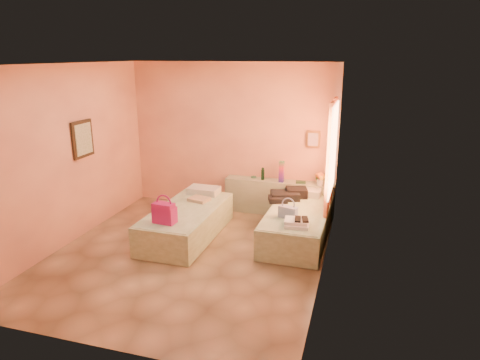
% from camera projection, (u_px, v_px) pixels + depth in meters
% --- Properties ---
extents(ground, '(4.50, 4.50, 0.00)m').
position_uv_depth(ground, '(188.00, 254.00, 6.50)').
color(ground, tan).
rests_on(ground, ground).
extents(room_walls, '(4.02, 4.51, 2.81)m').
position_uv_depth(room_walls, '(212.00, 133.00, 6.46)').
color(room_walls, '#FEB487').
rests_on(room_walls, ground).
extents(headboard_ledge, '(2.05, 0.30, 0.65)m').
position_uv_depth(headboard_ledge, '(279.00, 197.00, 8.08)').
color(headboard_ledge, '#9FAB8C').
rests_on(headboard_ledge, ground).
extents(bed_left, '(0.93, 2.01, 0.50)m').
position_uv_depth(bed_left, '(187.00, 222.00, 7.08)').
color(bed_left, beige).
rests_on(bed_left, ground).
extents(bed_right, '(0.93, 2.01, 0.50)m').
position_uv_depth(bed_right, '(298.00, 224.00, 7.00)').
color(bed_right, beige).
rests_on(bed_right, ground).
extents(water_bottle, '(0.08, 0.08, 0.23)m').
position_uv_depth(water_bottle, '(263.00, 174.00, 8.02)').
color(water_bottle, '#12311F').
rests_on(water_bottle, headboard_ledge).
extents(rainbow_box, '(0.09, 0.09, 0.40)m').
position_uv_depth(rainbow_box, '(282.00, 172.00, 7.86)').
color(rainbow_box, '#B6166C').
rests_on(rainbow_box, headboard_ledge).
extents(small_dish, '(0.13, 0.13, 0.03)m').
position_uv_depth(small_dish, '(254.00, 177.00, 8.19)').
color(small_dish, '#4F9164').
rests_on(small_dish, headboard_ledge).
extents(green_book, '(0.20, 0.15, 0.03)m').
position_uv_depth(green_book, '(301.00, 182.00, 7.85)').
color(green_book, '#224028').
rests_on(green_book, headboard_ledge).
extents(flower_vase, '(0.28, 0.28, 0.28)m').
position_uv_depth(flower_vase, '(320.00, 178.00, 7.68)').
color(flower_vase, silver).
rests_on(flower_vase, headboard_ledge).
extents(magenta_handbag, '(0.35, 0.22, 0.31)m').
position_uv_depth(magenta_handbag, '(164.00, 213.00, 6.36)').
color(magenta_handbag, '#B6166C').
rests_on(magenta_handbag, bed_left).
extents(khaki_garment, '(0.38, 0.33, 0.06)m').
position_uv_depth(khaki_garment, '(199.00, 199.00, 7.35)').
color(khaki_garment, tan).
rests_on(khaki_garment, bed_left).
extents(clothes_pile, '(0.65, 0.65, 0.16)m').
position_uv_depth(clothes_pile, '(287.00, 195.00, 7.42)').
color(clothes_pile, black).
rests_on(clothes_pile, bed_right).
extents(blue_handbag, '(0.31, 0.20, 0.18)m').
position_uv_depth(blue_handbag, '(288.00, 212.00, 6.57)').
color(blue_handbag, '#465FA8').
rests_on(blue_handbag, bed_right).
extents(towel_stack, '(0.37, 0.32, 0.10)m').
position_uv_depth(towel_stack, '(297.00, 223.00, 6.26)').
color(towel_stack, white).
rests_on(towel_stack, bed_right).
extents(sandal_pair, '(0.20, 0.25, 0.02)m').
position_uv_depth(sandal_pair, '(301.00, 219.00, 6.23)').
color(sandal_pair, black).
rests_on(sandal_pair, towel_stack).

